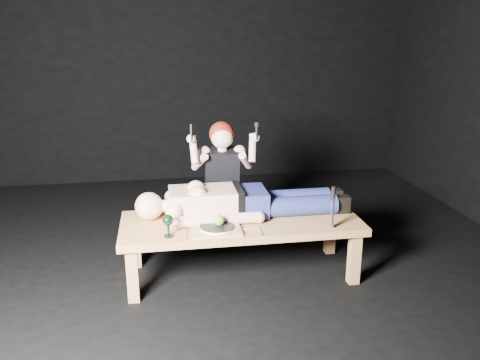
{
  "coord_description": "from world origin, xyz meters",
  "views": [
    {
      "loc": [
        -0.56,
        -3.62,
        1.83
      ],
      "look_at": [
        0.03,
        -0.13,
        0.75
      ],
      "focal_mm": 37.21,
      "sensor_mm": 36.0,
      "label": 1
    }
  ],
  "objects_px": {
    "table": "(241,247)",
    "goblet": "(168,226)",
    "serving_tray": "(216,230)",
    "lying_man": "(246,198)",
    "kneeling_woman": "(222,183)",
    "carving_knife": "(333,207)"
  },
  "relations": [
    {
      "from": "table",
      "to": "kneeling_woman",
      "type": "xyz_separation_m",
      "value": [
        -0.07,
        0.56,
        0.35
      ]
    },
    {
      "from": "kneeling_woman",
      "to": "serving_tray",
      "type": "distance_m",
      "value": 0.77
    },
    {
      "from": "lying_man",
      "to": "goblet",
      "type": "distance_m",
      "value": 0.69
    },
    {
      "from": "table",
      "to": "goblet",
      "type": "relative_size",
      "value": 11.19
    },
    {
      "from": "carving_knife",
      "to": "lying_man",
      "type": "bearing_deg",
      "value": 146.68
    },
    {
      "from": "kneeling_woman",
      "to": "goblet",
      "type": "height_order",
      "value": "kneeling_woman"
    },
    {
      "from": "lying_man",
      "to": "table",
      "type": "bearing_deg",
      "value": -115.75
    },
    {
      "from": "carving_knife",
      "to": "serving_tray",
      "type": "bearing_deg",
      "value": 175.24
    },
    {
      "from": "serving_tray",
      "to": "goblet",
      "type": "bearing_deg",
      "value": -174.19
    },
    {
      "from": "goblet",
      "to": "lying_man",
      "type": "bearing_deg",
      "value": 28.99
    },
    {
      "from": "serving_tray",
      "to": "goblet",
      "type": "relative_size",
      "value": 2.17
    },
    {
      "from": "lying_man",
      "to": "carving_knife",
      "type": "height_order",
      "value": "carving_knife"
    },
    {
      "from": "lying_man",
      "to": "goblet",
      "type": "xyz_separation_m",
      "value": [
        -0.6,
        -0.33,
        -0.05
      ]
    },
    {
      "from": "kneeling_woman",
      "to": "goblet",
      "type": "bearing_deg",
      "value": -118.22
    },
    {
      "from": "table",
      "to": "goblet",
      "type": "height_order",
      "value": "goblet"
    },
    {
      "from": "lying_man",
      "to": "serving_tray",
      "type": "bearing_deg",
      "value": -131.41
    },
    {
      "from": "lying_man",
      "to": "kneeling_woman",
      "type": "distance_m",
      "value": 0.46
    },
    {
      "from": "serving_tray",
      "to": "lying_man",
      "type": "bearing_deg",
      "value": 48.28
    },
    {
      "from": "table",
      "to": "goblet",
      "type": "distance_m",
      "value": 0.66
    },
    {
      "from": "table",
      "to": "kneeling_woman",
      "type": "bearing_deg",
      "value": 97.7
    },
    {
      "from": "kneeling_woman",
      "to": "carving_knife",
      "type": "distance_m",
      "value": 1.07
    },
    {
      "from": "lying_man",
      "to": "kneeling_woman",
      "type": "height_order",
      "value": "kneeling_woman"
    }
  ]
}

